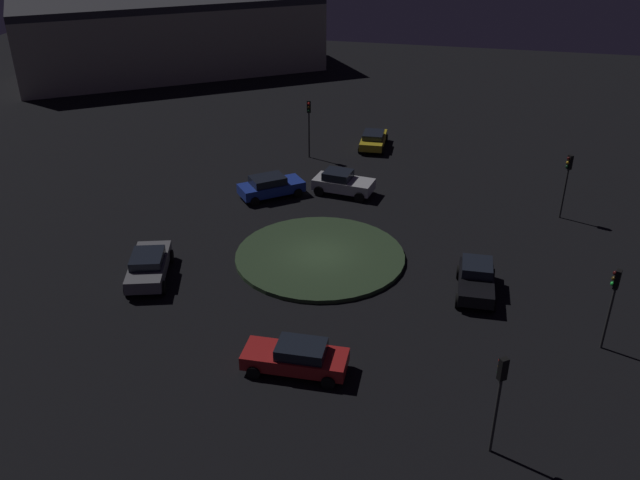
% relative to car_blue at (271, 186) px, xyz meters
% --- Properties ---
extents(ground_plane, '(116.57, 116.57, 0.00)m').
position_rel_car_blue_xyz_m(ground_plane, '(-7.48, -5.18, -0.77)').
color(ground_plane, black).
extents(roundabout_island, '(9.61, 9.61, 0.24)m').
position_rel_car_blue_xyz_m(roundabout_island, '(-7.48, -5.18, -0.65)').
color(roundabout_island, '#2D4228').
rests_on(roundabout_island, ground_plane).
extents(car_blue, '(4.14, 4.51, 1.47)m').
position_rel_car_blue_xyz_m(car_blue, '(0.00, 0.00, 0.00)').
color(car_blue, '#1E38A5').
rests_on(car_blue, ground_plane).
extents(car_black, '(4.01, 2.07, 1.51)m').
position_rel_car_blue_xyz_m(car_black, '(-9.17, -13.84, 0.02)').
color(car_black, black).
rests_on(car_black, ground_plane).
extents(car_grey, '(4.91, 3.17, 1.50)m').
position_rel_car_blue_xyz_m(car_grey, '(-11.69, 3.24, 0.03)').
color(car_grey, slate).
rests_on(car_grey, ground_plane).
extents(car_yellow, '(4.19, 2.14, 1.31)m').
position_rel_car_blue_xyz_m(car_yellow, '(11.03, -5.26, -0.06)').
color(car_yellow, gold).
rests_on(car_yellow, ground_plane).
extents(car_silver, '(2.56, 4.23, 1.59)m').
position_rel_car_blue_xyz_m(car_silver, '(1.56, -4.64, 0.05)').
color(car_silver, silver).
rests_on(car_silver, ground_plane).
extents(car_red, '(2.02, 4.56, 1.44)m').
position_rel_car_blue_xyz_m(car_red, '(-17.41, -6.45, -0.03)').
color(car_red, red).
rests_on(car_red, ground_plane).
extents(traffic_light_southwest, '(0.39, 0.37, 4.32)m').
position_rel_car_blue_xyz_m(traffic_light_southwest, '(-20.27, -14.69, 2.30)').
color(traffic_light_southwest, '#2D2D2D').
rests_on(traffic_light_southwest, ground_plane).
extents(traffic_light_east, '(0.39, 0.35, 4.49)m').
position_rel_car_blue_xyz_m(traffic_light_east, '(7.71, -0.77, 2.41)').
color(traffic_light_east, '#2D2D2D').
rests_on(traffic_light_east, ground_plane).
extents(traffic_light_southeast, '(0.37, 0.40, 4.21)m').
position_rel_car_blue_xyz_m(traffic_light_southeast, '(1.04, -18.85, 2.23)').
color(traffic_light_southeast, '#2D2D2D').
rests_on(traffic_light_southeast, ground_plane).
extents(traffic_light_south, '(0.36, 0.39, 4.11)m').
position_rel_car_blue_xyz_m(traffic_light_south, '(-12.66, -19.58, 2.16)').
color(traffic_light_south, '#2D2D2D').
rests_on(traffic_light_south, ground_plane).
extents(store_building, '(28.30, 33.14, 7.94)m').
position_rel_car_blue_xyz_m(store_building, '(30.22, 20.53, 3.20)').
color(store_building, '#B7B299').
rests_on(store_building, ground_plane).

